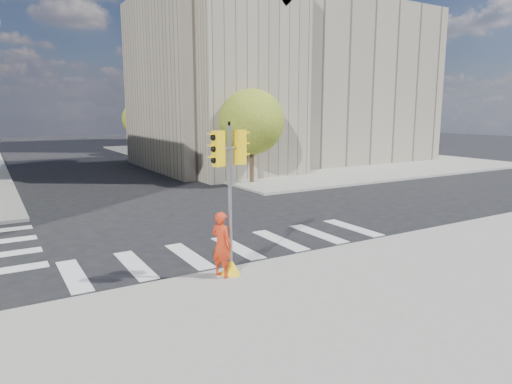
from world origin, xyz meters
TOP-DOWN VIEW (x-y plane):
  - ground at (0.00, 0.00)m, footprint 160.00×160.00m
  - sidewalk_near at (0.00, -11.00)m, footprint 30.00×14.00m
  - sidewalk_far_right at (20.00, 26.00)m, footprint 28.00×40.00m
  - civic_building at (15.59, 19.12)m, footprint 26.00×16.00m
  - office_tower at (22.00, 42.00)m, footprint 20.00×18.00m
  - tree_re_near at (7.50, 10.00)m, footprint 4.20×4.20m
  - tree_re_mid at (7.50, 22.00)m, footprint 4.60×4.60m
  - tree_re_far at (7.50, 34.00)m, footprint 4.00×4.00m
  - lamp_near at (8.00, 14.00)m, footprint 0.35×0.18m
  - lamp_far at (8.00, 28.00)m, footprint 0.35×0.18m
  - traffic_signal at (-1.70, -4.60)m, footprint 1.08×0.56m
  - photographer at (-1.98, -4.60)m, footprint 0.67×0.80m

SIDE VIEW (x-z plane):
  - ground at x=0.00m, z-range 0.00..0.00m
  - sidewalk_near at x=0.00m, z-range 0.00..0.15m
  - sidewalk_far_right at x=20.00m, z-range 0.00..0.15m
  - photographer at x=-1.98m, z-range 0.15..2.01m
  - traffic_signal at x=-1.70m, z-range -0.19..4.12m
  - tree_re_far at x=7.50m, z-range 0.93..6.80m
  - tree_re_near at x=7.50m, z-range 0.97..7.13m
  - tree_re_mid at x=7.50m, z-range 1.02..7.68m
  - lamp_near at x=8.00m, z-range 0.52..8.63m
  - lamp_far at x=8.00m, z-range 0.52..8.63m
  - civic_building at x=15.59m, z-range -2.43..16.96m
  - office_tower at x=22.00m, z-range 0.00..30.00m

